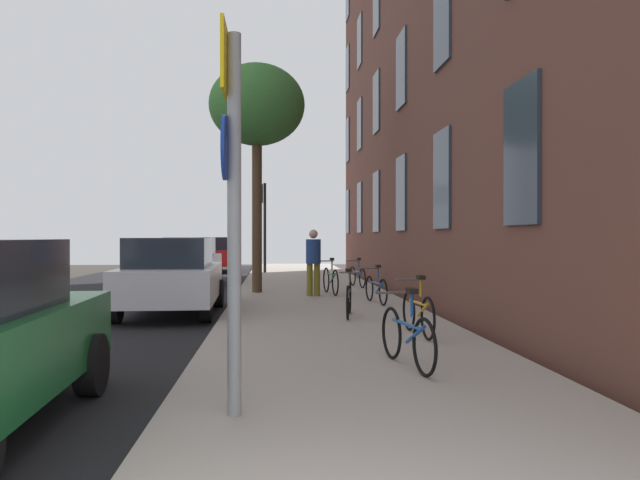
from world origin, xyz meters
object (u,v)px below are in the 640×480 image
object	(u,v)px
bicycle_0	(407,336)
car_2	(191,261)
car_1	(172,275)
tree_near	(257,107)
car_3	(218,254)
bicycle_2	(349,298)
bicycle_5	(357,276)
pedestrian_0	(313,258)
bicycle_3	(376,288)
traffic_light	(263,211)
bicycle_1	(418,312)
bicycle_4	(331,280)
sign_post	(231,187)

from	to	relation	value
bicycle_0	car_2	size ratio (longest dim) A/B	0.43
car_1	bicycle_0	bearing A→B (deg)	-59.41
tree_near	car_3	xyz separation A→B (m)	(-2.14, 12.60, -4.39)
bicycle_2	car_2	size ratio (longest dim) A/B	0.41
bicycle_2	car_2	xyz separation A→B (m)	(-4.25, 9.82, 0.36)
bicycle_0	bicycle_2	world-z (taller)	bicycle_0
bicycle_5	car_1	size ratio (longest dim) A/B	0.37
bicycle_5	pedestrian_0	world-z (taller)	pedestrian_0
bicycle_3	car_3	xyz separation A→B (m)	(-4.96, 15.75, 0.38)
bicycle_0	bicycle_3	world-z (taller)	bicycle_0
traffic_light	bicycle_1	world-z (taller)	traffic_light
traffic_light	car_3	distance (m)	4.00
traffic_light	bicycle_4	bearing A→B (deg)	-79.26
bicycle_3	car_1	world-z (taller)	car_1
bicycle_2	car_3	bearing A→B (deg)	102.56
pedestrian_0	car_3	xyz separation A→B (m)	(-3.63, 13.81, -0.26)
car_2	pedestrian_0	bearing A→B (deg)	-54.99
bicycle_1	car_3	distance (m)	21.12
sign_post	car_2	xyz separation A→B (m)	(-2.46, 16.49, -1.24)
sign_post	bicycle_4	bearing A→B (deg)	80.74
car_1	traffic_light	bearing A→B (deg)	83.16
traffic_light	bicycle_0	size ratio (longest dim) A/B	2.27
traffic_light	bicycle_5	bearing A→B (deg)	-69.57
bicycle_5	car_3	xyz separation A→B (m)	(-5.15, 10.95, 0.38)
tree_near	car_3	world-z (taller)	tree_near
traffic_light	tree_near	bearing A→B (deg)	-89.86
traffic_light	car_2	bearing A→B (deg)	-112.87
bicycle_1	bicycle_4	world-z (taller)	bicycle_4
traffic_light	sign_post	bearing A→B (deg)	-89.66
bicycle_1	car_3	size ratio (longest dim) A/B	0.39
sign_post	bicycle_0	bearing A→B (deg)	44.19
bicycle_5	bicycle_1	bearing A→B (deg)	-91.83
traffic_light	car_1	xyz separation A→B (m)	(-1.66, -13.86, -1.90)
car_2	bicycle_2	bearing A→B (deg)	-66.58
bicycle_3	bicycle_5	distance (m)	4.81
bicycle_2	pedestrian_0	xyz separation A→B (m)	(-0.42, 4.34, 0.62)
traffic_light	bicycle_1	bearing A→B (deg)	-81.26
bicycle_0	car_3	distance (m)	23.33
tree_near	bicycle_1	distance (m)	9.64
bicycle_4	bicycle_5	size ratio (longest dim) A/B	1.10
bicycle_1	bicycle_3	xyz separation A→B (m)	(0.11, 4.80, -0.02)
bicycle_2	car_1	size ratio (longest dim) A/B	0.37
sign_post	bicycle_1	world-z (taller)	sign_post
bicycle_0	pedestrian_0	xyz separation A→B (m)	(-0.54, 9.14, 0.61)
bicycle_2	car_1	distance (m)	3.90
bicycle_1	bicycle_5	distance (m)	9.60
car_1	bicycle_4	bearing A→B (deg)	42.15
bicycle_5	car_1	xyz separation A→B (m)	(-4.70, -5.72, 0.38)
bicycle_2	car_3	distance (m)	18.60
bicycle_4	traffic_light	bearing A→B (deg)	100.74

